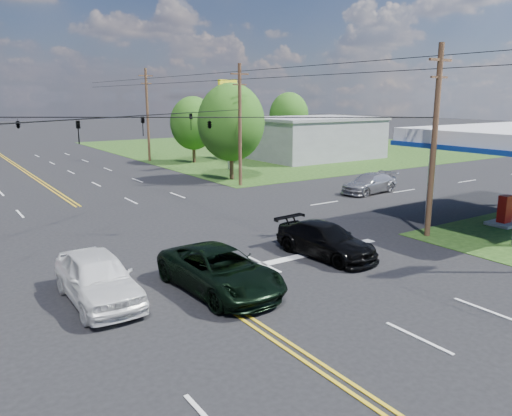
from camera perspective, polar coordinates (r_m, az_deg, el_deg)
ground at (r=26.77m, az=-15.25°, el=-2.98°), size 280.00×280.00×0.00m
grass_ne at (r=71.42m, az=3.37°, el=6.96°), size 46.00×48.00×0.03m
stop_bar at (r=22.20m, az=4.11°, el=-5.76°), size 10.00×0.50×0.02m
retail_ne at (r=58.78m, az=6.62°, el=7.84°), size 14.00×10.00×4.40m
pole_se at (r=26.25m, az=19.71°, el=7.35°), size 1.60×0.28×9.50m
pole_ne at (r=39.67m, az=-1.85°, el=9.60°), size 1.60×0.28×9.50m
pole_right_far at (r=56.65m, az=-12.29°, el=10.47°), size 1.60×0.28×10.00m
span_wire_signals at (r=25.86m, az=-16.02°, el=9.93°), size 26.00×18.00×1.13m
power_lines at (r=24.01m, az=-14.86°, el=16.06°), size 26.04×100.00×0.64m
tree_right_a at (r=42.74m, az=-2.86°, el=9.74°), size 5.70×5.70×8.18m
tree_right_b at (r=54.48m, az=-7.19°, el=9.58°), size 4.94×4.94×7.09m
tree_far_r at (r=68.92m, az=3.77°, el=10.53°), size 5.32×5.32×7.63m
pickup_dkgreen at (r=18.38m, az=-4.13°, el=-7.11°), size 2.91×5.84×1.59m
suv_black at (r=22.47m, az=7.97°, el=-3.66°), size 2.54×5.27×1.48m
pickup_white at (r=18.22m, az=-17.64°, el=-7.58°), size 2.12×5.18×1.76m
sedan_far at (r=37.94m, az=12.84°, el=2.78°), size 5.16×2.55×1.44m
polesign_ne at (r=48.66m, az=-3.23°, el=12.31°), size 2.35×0.84×8.58m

